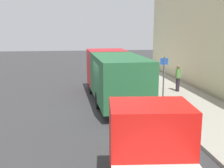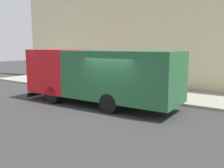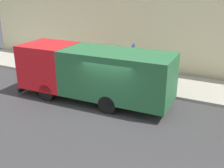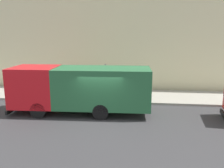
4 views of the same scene
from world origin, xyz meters
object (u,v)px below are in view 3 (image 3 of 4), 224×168
object	(u,v)px
pedestrian_walking	(109,58)
street_sign_post	(133,61)
large_utility_truck	(93,72)
traffic_cone_orange	(60,66)

from	to	relation	value
pedestrian_walking	street_sign_post	world-z (taller)	street_sign_post
street_sign_post	large_utility_truck	bearing A→B (deg)	155.87
traffic_cone_orange	street_sign_post	bearing A→B (deg)	-94.15
large_utility_truck	pedestrian_walking	world-z (taller)	large_utility_truck
traffic_cone_orange	street_sign_post	world-z (taller)	street_sign_post
pedestrian_walking	large_utility_truck	bearing A→B (deg)	-43.42
large_utility_truck	street_sign_post	size ratio (longest dim) A/B	3.31
large_utility_truck	pedestrian_walking	xyz separation A→B (m)	(4.47, 1.37, -0.53)
large_utility_truck	pedestrian_walking	size ratio (longest dim) A/B	4.86
pedestrian_walking	street_sign_post	size ratio (longest dim) A/B	0.68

